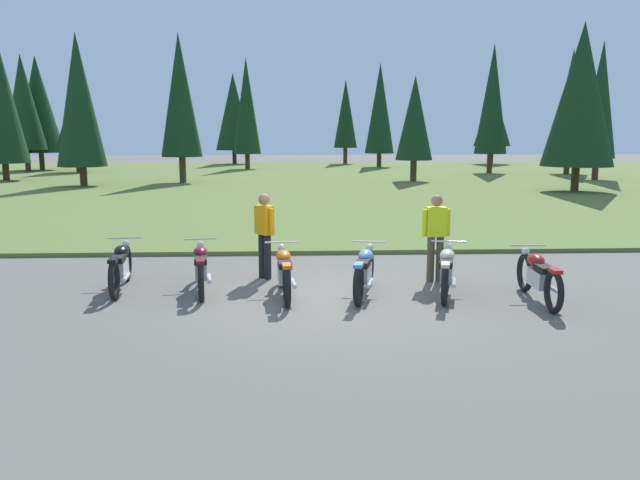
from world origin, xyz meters
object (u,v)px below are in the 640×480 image
at_px(motorcycle_orange, 284,272).
at_px(motorcycle_sky_blue, 364,271).
at_px(motorcycle_cream, 447,271).
at_px(motorcycle_maroon, 201,267).
at_px(motorcycle_red, 539,276).
at_px(motorcycle_black, 121,266).
at_px(rider_checking_bike, 264,231).
at_px(rider_with_back_turned, 436,233).

relative_size(motorcycle_orange, motorcycle_sky_blue, 1.02).
xyz_separation_m(motorcycle_orange, motorcycle_cream, (2.85, -0.06, 0.00)).
bearing_deg(motorcycle_orange, motorcycle_maroon, 164.08).
xyz_separation_m(motorcycle_orange, motorcycle_red, (4.30, -0.56, 0.00)).
distance_m(motorcycle_black, motorcycle_red, 7.37).
relative_size(motorcycle_black, motorcycle_cream, 1.03).
relative_size(motorcycle_maroon, motorcycle_cream, 1.02).
bearing_deg(motorcycle_red, motorcycle_sky_blue, 169.18).
xyz_separation_m(motorcycle_black, rider_checking_bike, (2.58, 0.79, 0.51)).
xyz_separation_m(motorcycle_black, motorcycle_red, (7.27, -1.17, 0.00)).
xyz_separation_m(motorcycle_red, rider_checking_bike, (-4.69, 1.96, 0.51)).
relative_size(motorcycle_orange, rider_with_back_turned, 1.26).
xyz_separation_m(motorcycle_black, rider_with_back_turned, (5.86, 0.38, 0.51)).
bearing_deg(motorcycle_maroon, rider_checking_bike, 41.25).
height_order(motorcycle_cream, rider_with_back_turned, rider_with_back_turned).
height_order(motorcycle_sky_blue, rider_with_back_turned, rider_with_back_turned).
bearing_deg(motorcycle_sky_blue, rider_checking_bike, 141.93).
bearing_deg(rider_checking_bike, motorcycle_cream, -24.21).
relative_size(motorcycle_black, motorcycle_sky_blue, 1.02).
bearing_deg(rider_with_back_turned, motorcycle_red, -47.58).
height_order(motorcycle_maroon, motorcycle_orange, same).
relative_size(motorcycle_black, motorcycle_maroon, 1.00).
bearing_deg(rider_checking_bike, motorcycle_maroon, -138.75).
xyz_separation_m(motorcycle_orange, motorcycle_sky_blue, (1.41, -0.01, 0.00)).
bearing_deg(rider_with_back_turned, motorcycle_maroon, -172.73).
relative_size(motorcycle_maroon, motorcycle_sky_blue, 1.02).
relative_size(motorcycle_black, motorcycle_orange, 1.00).
height_order(motorcycle_black, motorcycle_cream, same).
relative_size(motorcycle_black, rider_checking_bike, 1.26).
relative_size(motorcycle_black, rider_with_back_turned, 1.26).
distance_m(motorcycle_orange, motorcycle_sky_blue, 1.41).
bearing_deg(rider_with_back_turned, motorcycle_orange, -161.13).
bearing_deg(motorcycle_sky_blue, motorcycle_red, -10.82).
height_order(motorcycle_orange, motorcycle_sky_blue, same).
height_order(motorcycle_sky_blue, motorcycle_red, same).
bearing_deg(motorcycle_maroon, motorcycle_black, 173.02).
relative_size(motorcycle_red, rider_with_back_turned, 1.26).
height_order(motorcycle_sky_blue, motorcycle_cream, same).
distance_m(motorcycle_maroon, rider_checking_bike, 1.56).
height_order(motorcycle_maroon, motorcycle_red, same).
bearing_deg(motorcycle_cream, motorcycle_sky_blue, 177.99).
bearing_deg(motorcycle_black, motorcycle_sky_blue, -7.98).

